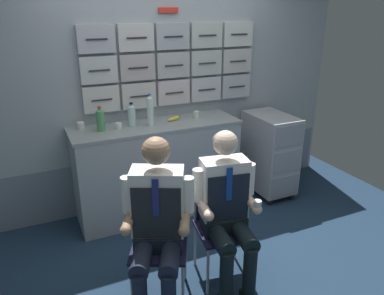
# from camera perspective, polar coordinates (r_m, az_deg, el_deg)

# --- Properties ---
(ground) EXTENTS (4.80, 4.80, 0.04)m
(ground) POSITION_cam_1_polar(r_m,az_deg,el_deg) (3.39, 4.73, -17.49)
(ground) COLOR #1D3149
(galley_bulkhead) EXTENTS (4.20, 0.14, 2.15)m
(galley_bulkhead) POSITION_cam_1_polar(r_m,az_deg,el_deg) (4.04, -4.22, 6.60)
(galley_bulkhead) COLOR #98A4AE
(galley_bulkhead) RESTS_ON ground
(galley_counter) EXTENTS (1.68, 0.53, 0.97)m
(galley_counter) POSITION_cam_1_polar(r_m,az_deg,el_deg) (3.92, -5.22, -3.25)
(galley_counter) COLOR #9AA4A9
(galley_counter) RESTS_ON ground
(service_trolley) EXTENTS (0.40, 0.65, 0.94)m
(service_trolley) POSITION_cam_1_polar(r_m,az_deg,el_deg) (4.40, 11.60, -0.69)
(service_trolley) COLOR black
(service_trolley) RESTS_ON ground
(folding_chair_left) EXTENTS (0.53, 0.53, 0.83)m
(folding_chair_left) POSITION_cam_1_polar(r_m,az_deg,el_deg) (2.88, -4.84, -12.33)
(folding_chair_left) COLOR #A8AAAF
(folding_chair_left) RESTS_ON ground
(crew_member_left) EXTENTS (0.58, 0.69, 1.27)m
(crew_member_left) POSITION_cam_1_polar(r_m,az_deg,el_deg) (2.64, -5.31, -10.78)
(crew_member_left) COLOR black
(crew_member_left) RESTS_ON ground
(folding_chair_center) EXTENTS (0.46, 0.46, 0.83)m
(folding_chair_center) POSITION_cam_1_polar(r_m,az_deg,el_deg) (3.07, 4.19, -10.05)
(folding_chair_center) COLOR #A8AAAF
(folding_chair_center) RESTS_ON ground
(crew_member_center) EXTENTS (0.50, 0.64, 1.24)m
(crew_member_center) POSITION_cam_1_polar(r_m,az_deg,el_deg) (2.85, 5.36, -8.76)
(crew_member_center) COLOR black
(crew_member_center) RESTS_ON ground
(water_bottle_clear) EXTENTS (0.06, 0.06, 0.32)m
(water_bottle_clear) POSITION_cam_1_polar(r_m,az_deg,el_deg) (3.67, -6.32, 5.56)
(water_bottle_clear) COLOR silver
(water_bottle_clear) RESTS_ON galley_counter
(water_bottle_short) EXTENTS (0.07, 0.07, 0.23)m
(water_bottle_short) POSITION_cam_1_polar(r_m,az_deg,el_deg) (3.70, -9.08, 4.86)
(water_bottle_short) COLOR silver
(water_bottle_short) RESTS_ON galley_counter
(water_bottle_blue_cap) EXTENTS (0.08, 0.08, 0.23)m
(water_bottle_blue_cap) POSITION_cam_1_polar(r_m,az_deg,el_deg) (3.60, -13.67, 4.11)
(water_bottle_blue_cap) COLOR #46995B
(water_bottle_blue_cap) RESTS_ON galley_counter
(espresso_cup_small) EXTENTS (0.06, 0.06, 0.07)m
(espresso_cup_small) POSITION_cam_1_polar(r_m,az_deg,el_deg) (3.93, 0.69, 5.03)
(espresso_cup_small) COLOR silver
(espresso_cup_small) RESTS_ON galley_counter
(paper_cup_tan) EXTENTS (0.06, 0.06, 0.06)m
(paper_cup_tan) POSITION_cam_1_polar(r_m,az_deg,el_deg) (3.66, -11.04, 3.28)
(paper_cup_tan) COLOR white
(paper_cup_tan) RESTS_ON galley_counter
(coffee_cup_white) EXTENTS (0.07, 0.07, 0.06)m
(coffee_cup_white) POSITION_cam_1_polar(r_m,az_deg,el_deg) (3.74, -16.47, 3.23)
(coffee_cup_white) COLOR white
(coffee_cup_white) RESTS_ON galley_counter
(snack_banana) EXTENTS (0.17, 0.10, 0.04)m
(snack_banana) POSITION_cam_1_polar(r_m,az_deg,el_deg) (3.85, -2.73, 4.39)
(snack_banana) COLOR yellow
(snack_banana) RESTS_ON galley_counter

